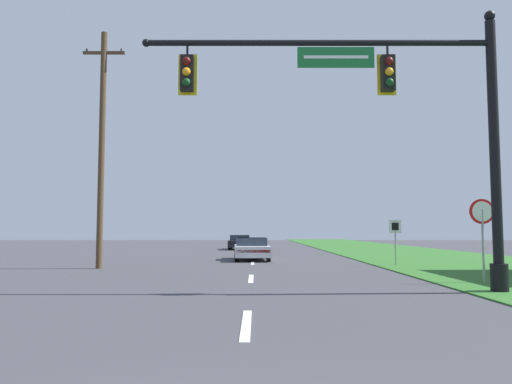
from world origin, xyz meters
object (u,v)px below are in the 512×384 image
Objects in this scene: stop_sign at (485,221)px; utility_pole_near at (104,145)px; signal_mast at (407,119)px; route_sign_post at (398,232)px; car_ahead at (254,249)px; far_car at (242,242)px.

stop_sign is 0.25× the size of utility_pole_near.
signal_mast is 10.32m from route_sign_post.
signal_mast is 4.67× the size of route_sign_post.
stop_sign is at bearing -23.97° from utility_pole_near.
route_sign_post is at bearing 76.15° from signal_mast.
far_car is (-1.11, 15.06, 0.00)m from car_ahead.
car_ahead is 15.10m from far_car.
far_car is at bearing 100.16° from signal_mast.
route_sign_post is (6.51, -4.64, 0.92)m from car_ahead.
utility_pole_near is (-5.23, -21.16, 4.63)m from far_car.
signal_mast is 13.29m from utility_pole_near.
far_car is 21.14m from route_sign_post.
utility_pole_near is (-12.85, -1.46, 3.71)m from route_sign_post.
utility_pole_near is at bearing -103.88° from far_car.
signal_mast is 15.34m from car_ahead.
utility_pole_near is (-6.34, -6.10, 4.63)m from car_ahead.
stop_sign reaches higher than far_car.
route_sign_post is at bearing -68.86° from far_car.
stop_sign is at bearing -85.62° from route_sign_post.
stop_sign is (7.08, -12.07, 1.26)m from car_ahead.
far_car is 0.46× the size of utility_pole_near.
stop_sign is 7.45m from route_sign_post.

